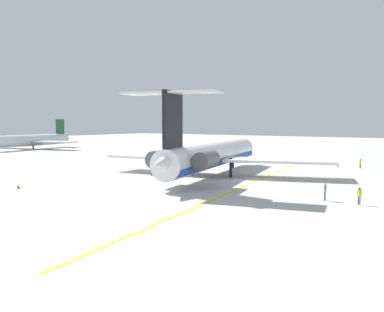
# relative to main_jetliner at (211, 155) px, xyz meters

# --- Properties ---
(ground) EXTENTS (348.78, 348.78, 0.00)m
(ground) POSITION_rel_main_jetliner_xyz_m (-1.29, -8.08, -3.19)
(ground) COLOR #B7B5AD
(main_jetliner) EXTENTS (39.64, 35.43, 11.69)m
(main_jetliner) POSITION_rel_main_jetliner_xyz_m (0.00, 0.00, 0.00)
(main_jetliner) COLOR white
(main_jetliner) RESTS_ON ground
(airliner_mid_left) EXTENTS (29.71, 29.59, 8.91)m
(airliner_mid_left) POSITION_rel_main_jetliner_xyz_m (22.39, 77.38, -0.56)
(airliner_mid_left) COLOR silver
(airliner_mid_left) RESTS_ON ground
(ground_crew_near_nose) EXTENTS (0.27, 0.44, 1.72)m
(ground_crew_near_nose) POSITION_rel_main_jetliner_xyz_m (-10.24, -23.65, -2.10)
(ground_crew_near_nose) COLOR black
(ground_crew_near_nose) RESTS_ON ground
(ground_crew_near_tail) EXTENTS (0.38, 0.27, 1.66)m
(ground_crew_near_tail) POSITION_rel_main_jetliner_xyz_m (24.03, -15.45, -2.13)
(ground_crew_near_tail) COLOR black
(ground_crew_near_tail) RESTS_ON ground
(ground_crew_portside) EXTENTS (0.45, 0.29, 1.79)m
(ground_crew_portside) POSITION_rel_main_jetliner_xyz_m (-9.95, -20.20, -2.05)
(ground_crew_portside) COLOR black
(ground_crew_portside) RESTS_ON ground
(safety_cone_nose) EXTENTS (0.40, 0.40, 0.55)m
(safety_cone_nose) POSITION_rel_main_jetliner_xyz_m (-23.51, 12.74, -2.91)
(safety_cone_nose) COLOR #EA590F
(safety_cone_nose) RESTS_ON ground
(safety_cone_wingtip) EXTENTS (0.40, 0.40, 0.55)m
(safety_cone_wingtip) POSITION_rel_main_jetliner_xyz_m (24.28, -11.57, -2.91)
(safety_cone_wingtip) COLOR #EA590F
(safety_cone_wingtip) RESTS_ON ground
(taxiway_centreline) EXTENTS (82.08, 14.55, 0.01)m
(taxiway_centreline) POSITION_rel_main_jetliner_xyz_m (1.09, -7.57, -3.18)
(taxiway_centreline) COLOR gold
(taxiway_centreline) RESTS_ON ground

